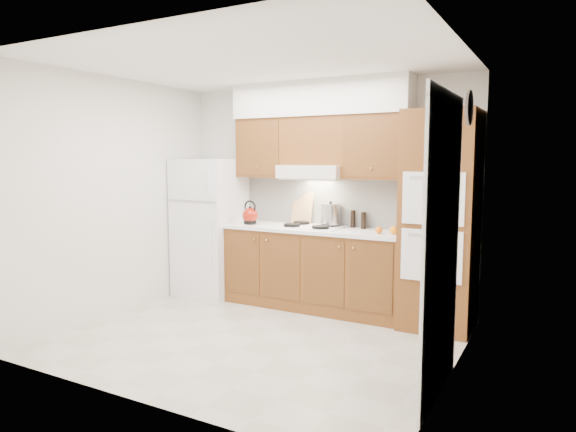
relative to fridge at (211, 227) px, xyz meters
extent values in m
plane|color=#B8B0A1|center=(1.41, -1.14, -0.86)|extent=(3.60, 3.60, 0.00)
plane|color=white|center=(1.41, -1.14, 1.74)|extent=(3.60, 3.60, 0.00)
cube|color=silver|center=(1.41, 0.36, 0.44)|extent=(3.60, 0.02, 2.60)
cube|color=silver|center=(-0.40, -1.14, 0.44)|extent=(0.02, 3.00, 2.60)
cube|color=silver|center=(3.21, -1.14, 0.44)|extent=(0.02, 3.00, 2.60)
cube|color=white|center=(0.00, 0.00, 0.00)|extent=(0.75, 0.72, 1.72)
cube|color=brown|center=(1.43, 0.06, -0.41)|extent=(2.11, 0.60, 0.90)
cube|color=white|center=(1.43, 0.05, 0.06)|extent=(2.13, 0.62, 0.04)
cube|color=white|center=(1.43, 0.34, 0.36)|extent=(2.11, 0.03, 0.56)
cube|color=brown|center=(2.85, 0.03, 0.24)|extent=(0.70, 0.65, 2.20)
cube|color=brown|center=(0.69, 0.19, 0.99)|extent=(0.63, 0.33, 0.70)
cube|color=brown|center=(2.12, 0.19, 0.99)|extent=(0.73, 0.33, 0.70)
cube|color=silver|center=(1.38, 0.13, 0.71)|extent=(0.75, 0.45, 0.15)
cube|color=brown|center=(1.38, 0.19, 1.06)|extent=(0.75, 0.33, 0.55)
cube|color=silver|center=(1.43, 0.18, 1.54)|extent=(2.13, 0.36, 0.40)
cube|color=white|center=(1.38, 0.07, 0.09)|extent=(0.74, 0.50, 0.01)
cube|color=black|center=(3.19, -1.49, 0.19)|extent=(0.02, 0.90, 2.10)
cylinder|color=#3F3833|center=(3.19, -0.59, 1.29)|extent=(0.02, 0.30, 0.30)
sphere|color=maroon|center=(0.63, -0.05, 0.18)|extent=(0.23, 0.23, 0.19)
cube|color=tan|center=(1.15, 0.31, 0.28)|extent=(0.30, 0.13, 0.38)
cylinder|color=#B4B3B8|center=(1.57, 0.21, 0.23)|extent=(0.28, 0.28, 0.23)
cylinder|color=black|center=(1.82, 0.27, 0.18)|extent=(0.06, 0.06, 0.20)
cylinder|color=black|center=(1.94, 0.29, 0.17)|extent=(0.07, 0.07, 0.18)
cylinder|color=black|center=(1.96, 0.22, 0.16)|extent=(0.07, 0.07, 0.16)
sphere|color=orange|center=(2.39, -0.01, 0.12)|extent=(0.11, 0.11, 0.09)
sphere|color=#FF590D|center=(2.23, -0.04, 0.12)|extent=(0.10, 0.10, 0.08)
camera|label=1|loc=(3.96, -5.19, 0.86)|focal=32.00mm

